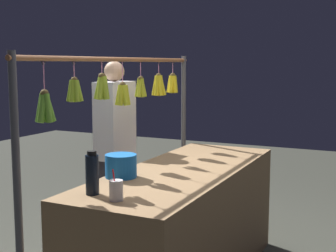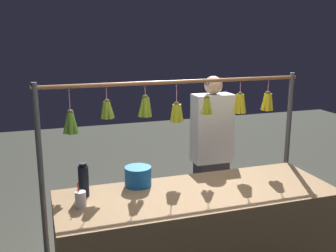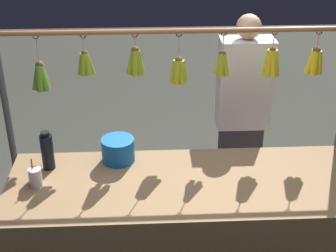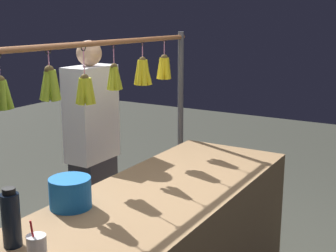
# 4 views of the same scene
# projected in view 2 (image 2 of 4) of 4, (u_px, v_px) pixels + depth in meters

# --- Properties ---
(market_counter) EXTENTS (2.09, 0.75, 0.85)m
(market_counter) POSITION_uv_depth(u_px,v_px,m) (197.00, 243.00, 3.08)
(market_counter) COLOR olive
(market_counter) RESTS_ON ground
(display_rack) EXTENTS (2.27, 0.13, 1.66)m
(display_rack) POSITION_uv_depth(u_px,v_px,m) (178.00, 129.00, 3.35)
(display_rack) COLOR #4C4C51
(display_rack) RESTS_ON ground
(water_bottle) EXTENTS (0.08, 0.08, 0.25)m
(water_bottle) POSITION_uv_depth(u_px,v_px,m) (84.00, 180.00, 2.89)
(water_bottle) COLOR black
(water_bottle) RESTS_ON market_counter
(blue_bucket) EXTENTS (0.21, 0.21, 0.15)m
(blue_bucket) POSITION_uv_depth(u_px,v_px,m) (138.00, 176.00, 3.09)
(blue_bucket) COLOR blue
(blue_bucket) RESTS_ON market_counter
(drink_cup) EXTENTS (0.08, 0.08, 0.17)m
(drink_cup) POSITION_uv_depth(u_px,v_px,m) (81.00, 199.00, 2.72)
(drink_cup) COLOR silver
(drink_cup) RESTS_ON market_counter
(vendor_person) EXTENTS (0.38, 0.21, 1.61)m
(vendor_person) POSITION_uv_depth(u_px,v_px,m) (211.00, 158.00, 3.96)
(vendor_person) COLOR #2D2D38
(vendor_person) RESTS_ON ground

